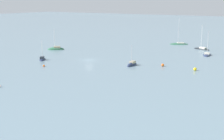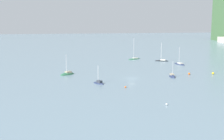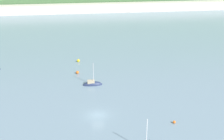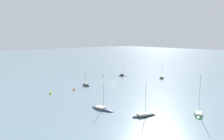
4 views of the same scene
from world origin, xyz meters
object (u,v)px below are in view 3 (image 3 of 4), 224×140
at_px(mooring_buoy_2, 77,72).
at_px(mooring_buoy_3, 78,61).
at_px(sailboat_0, 92,85).
at_px(mooring_buoy_0, 174,122).

distance_m(mooring_buoy_2, mooring_buoy_3, 9.82).
relative_size(sailboat_0, mooring_buoy_2, 8.44).
xyz_separation_m(sailboat_0, mooring_buoy_2, (-3.64, 8.28, 0.33)).
bearing_deg(mooring_buoy_3, mooring_buoy_2, -93.36).
distance_m(mooring_buoy_0, mooring_buoy_2, 34.91).
distance_m(sailboat_0, mooring_buoy_3, 18.35).
bearing_deg(mooring_buoy_3, mooring_buoy_0, -65.20).
bearing_deg(mooring_buoy_3, sailboat_0, -80.39).
height_order(sailboat_0, mooring_buoy_0, sailboat_0).
height_order(mooring_buoy_0, mooring_buoy_2, mooring_buoy_2).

